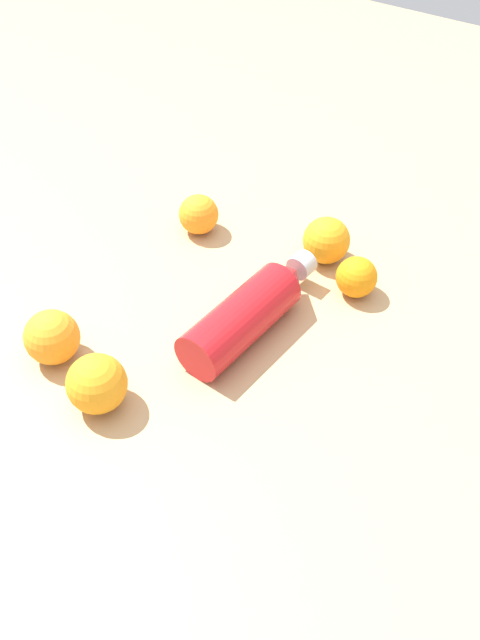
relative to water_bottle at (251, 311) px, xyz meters
name	(u,v)px	position (x,y,z in m)	size (l,w,h in m)	color
ground_plane	(225,313)	(0.05, -0.01, -0.04)	(2.40, 2.40, 0.00)	tan
water_bottle	(251,311)	(0.00, 0.00, 0.00)	(0.09, 0.26, 0.07)	red
orange_0	(52,337)	(0.19, 0.19, 0.00)	(0.08, 0.08, 0.08)	orange
orange_1	(356,277)	(-0.09, -0.15, 0.00)	(0.06, 0.06, 0.06)	orange
orange_2	(326,240)	(-0.01, -0.19, 0.00)	(0.07, 0.07, 0.07)	orange
orange_3	(199,214)	(0.19, -0.15, 0.00)	(0.07, 0.07, 0.07)	orange
orange_4	(97,384)	(0.09, 0.22, 0.00)	(0.08, 0.08, 0.08)	orange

